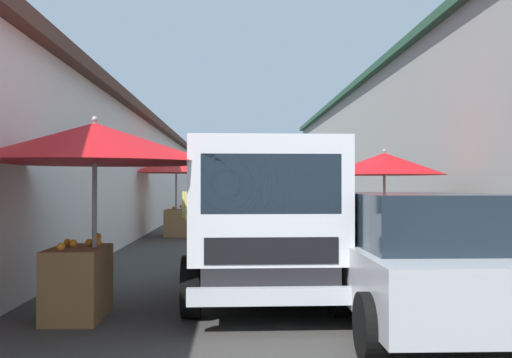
# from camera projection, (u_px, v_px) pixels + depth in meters

# --- Properties ---
(ground) EXTENTS (90.00, 90.00, 0.00)m
(ground) POSITION_uv_depth(u_px,v_px,m) (279.00, 244.00, 14.85)
(ground) COLOR #3D3A38
(building_left_whitewash) EXTENTS (49.80, 7.50, 3.75)m
(building_left_whitewash) POSITION_uv_depth(u_px,v_px,m) (23.00, 173.00, 16.84)
(building_left_whitewash) COLOR silver
(building_left_whitewash) RESTS_ON ground
(fruit_stall_near_left) EXTENTS (2.64, 2.64, 2.31)m
(fruit_stall_near_left) POSITION_uv_depth(u_px,v_px,m) (385.00, 172.00, 12.35)
(fruit_stall_near_left) COLOR #9E9EA3
(fruit_stall_near_left) RESTS_ON ground
(fruit_stall_far_right) EXTENTS (2.89, 2.89, 2.35)m
(fruit_stall_far_right) POSITION_uv_depth(u_px,v_px,m) (93.00, 158.00, 6.64)
(fruit_stall_far_right) COLOR #9E9EA3
(fruit_stall_far_right) RESTS_ON ground
(fruit_stall_far_left) EXTENTS (2.88, 2.88, 2.41)m
(fruit_stall_far_left) POSITION_uv_depth(u_px,v_px,m) (176.00, 173.00, 17.06)
(fruit_stall_far_left) COLOR #9E9EA3
(fruit_stall_far_left) RESTS_ON ground
(hatchback_car) EXTENTS (3.92, 1.94, 1.45)m
(hatchback_car) POSITION_uv_depth(u_px,v_px,m) (420.00, 257.00, 6.33)
(hatchback_car) COLOR #ADAFB5
(hatchback_car) RESTS_ON ground
(delivery_truck) EXTENTS (4.94, 2.02, 2.08)m
(delivery_truck) POSITION_uv_depth(u_px,v_px,m) (263.00, 224.00, 7.35)
(delivery_truck) COLOR black
(delivery_truck) RESTS_ON ground
(vendor_by_crates) EXTENTS (0.30, 0.63, 1.62)m
(vendor_by_crates) POSITION_uv_depth(u_px,v_px,m) (197.00, 213.00, 11.99)
(vendor_by_crates) COLOR #665B4C
(vendor_by_crates) RESTS_ON ground
(parked_scooter) EXTENTS (1.67, 0.57, 1.14)m
(parked_scooter) POSITION_uv_depth(u_px,v_px,m) (436.00, 257.00, 8.64)
(parked_scooter) COLOR black
(parked_scooter) RESTS_ON ground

